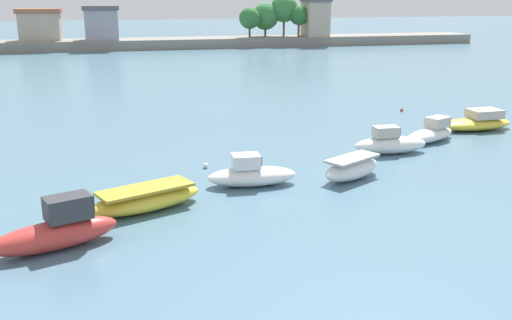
# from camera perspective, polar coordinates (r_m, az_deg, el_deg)

# --- Properties ---
(moored_boat_2) EXTENTS (4.95, 2.94, 1.95)m
(moored_boat_2) POSITION_cam_1_polar(r_m,az_deg,el_deg) (22.99, -18.78, -6.50)
(moored_boat_2) COLOR #C63833
(moored_boat_2) RESTS_ON ground
(moored_boat_3) EXTENTS (5.45, 3.63, 1.03)m
(moored_boat_3) POSITION_cam_1_polar(r_m,az_deg,el_deg) (26.02, -10.65, -3.75)
(moored_boat_3) COLOR yellow
(moored_boat_3) RESTS_ON ground
(moored_boat_4) EXTENTS (4.49, 1.89, 1.58)m
(moored_boat_4) POSITION_cam_1_polar(r_m,az_deg,el_deg) (28.76, -0.46, -1.40)
(moored_boat_4) COLOR white
(moored_boat_4) RESTS_ON ground
(moored_boat_5) EXTENTS (4.06, 3.18, 1.15)m
(moored_boat_5) POSITION_cam_1_polar(r_m,az_deg,el_deg) (30.14, 9.30, -0.81)
(moored_boat_5) COLOR white
(moored_boat_5) RESTS_ON ground
(moored_boat_6) EXTENTS (4.49, 1.72, 1.63)m
(moored_boat_6) POSITION_cam_1_polar(r_m,az_deg,el_deg) (35.38, 12.88, 1.57)
(moored_boat_6) COLOR white
(moored_boat_6) RESTS_ON ground
(moored_boat_7) EXTENTS (4.68, 3.41, 1.48)m
(moored_boat_7) POSITION_cam_1_polar(r_m,az_deg,el_deg) (38.96, 16.63, 2.52)
(moored_boat_7) COLOR white
(moored_boat_7) RESTS_ON ground
(moored_boat_8) EXTENTS (5.47, 2.32, 1.40)m
(moored_boat_8) POSITION_cam_1_polar(r_m,az_deg,el_deg) (43.28, 20.66, 3.46)
(moored_boat_8) COLOR yellow
(moored_boat_8) RESTS_ON ground
(mooring_buoy_0) EXTENTS (0.29, 0.29, 0.29)m
(mooring_buoy_0) POSITION_cam_1_polar(r_m,az_deg,el_deg) (31.80, -4.92, -0.54)
(mooring_buoy_0) COLOR white
(mooring_buoy_0) RESTS_ON ground
(mooring_buoy_1) EXTENTS (0.40, 0.40, 0.40)m
(mooring_buoy_1) POSITION_cam_1_polar(r_m,az_deg,el_deg) (32.05, -1.73, -0.24)
(mooring_buoy_1) COLOR orange
(mooring_buoy_1) RESTS_ON ground
(mooring_buoy_3) EXTENTS (0.25, 0.25, 0.25)m
(mooring_buoy_3) POSITION_cam_1_polar(r_m,az_deg,el_deg) (48.25, 13.97, 4.74)
(mooring_buoy_3) COLOR red
(mooring_buoy_3) RESTS_ON ground
(distant_shoreline) EXTENTS (135.97, 7.22, 8.73)m
(distant_shoreline) POSITION_cam_1_polar(r_m,az_deg,el_deg) (101.82, -14.55, 11.67)
(distant_shoreline) COLOR gray
(distant_shoreline) RESTS_ON ground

